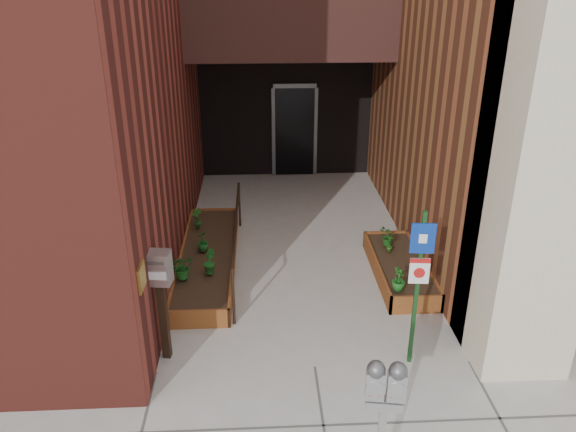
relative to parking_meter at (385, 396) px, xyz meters
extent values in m
plane|color=#9E9991|center=(-0.41, 1.91, -1.23)|extent=(80.00, 80.00, 0.00)
cube|color=beige|center=(2.14, 2.11, 0.97)|extent=(1.10, 1.20, 4.40)
cube|color=#321C16|center=(-0.41, 7.91, 2.77)|extent=(4.20, 2.00, 2.00)
cube|color=black|center=(-0.41, 9.31, 0.27)|extent=(4.00, 0.30, 3.00)
cube|color=black|center=(-0.21, 9.13, -0.18)|extent=(0.90, 0.06, 2.10)
cube|color=#B79338|center=(-2.40, 1.71, 0.27)|extent=(0.04, 0.30, 0.30)
cube|color=brown|center=(-1.96, 2.83, -1.08)|extent=(0.90, 0.04, 0.30)
cube|color=brown|center=(-1.96, 6.39, -1.08)|extent=(0.90, 0.04, 0.30)
cube|color=brown|center=(-2.39, 4.61, -1.08)|extent=(0.04, 3.60, 0.30)
cube|color=brown|center=(-1.53, 4.61, -1.08)|extent=(0.04, 3.60, 0.30)
cube|color=black|center=(-1.96, 4.61, -1.10)|extent=(0.82, 3.52, 0.26)
cube|color=brown|center=(1.19, 3.03, -1.08)|extent=(0.80, 0.04, 0.30)
cube|color=brown|center=(1.19, 5.19, -1.08)|extent=(0.80, 0.04, 0.30)
cube|color=brown|center=(0.81, 4.11, -1.08)|extent=(0.04, 2.20, 0.30)
cube|color=brown|center=(1.57, 4.11, -1.08)|extent=(0.04, 2.20, 0.30)
cube|color=black|center=(1.19, 4.11, -1.10)|extent=(0.72, 2.12, 0.26)
cylinder|color=black|center=(-1.46, 2.91, -0.78)|extent=(0.04, 0.04, 0.90)
cylinder|color=black|center=(-1.46, 6.21, -0.78)|extent=(0.04, 0.04, 0.90)
cylinder|color=black|center=(-1.46, 4.56, -0.35)|extent=(0.04, 3.30, 0.04)
cube|color=#9E9FA1|center=(0.00, 0.00, -0.09)|extent=(0.35, 0.18, 0.09)
cube|color=#9E9FA1|center=(-0.09, 0.01, 0.11)|extent=(0.18, 0.13, 0.29)
sphere|color=#59595B|center=(-0.09, 0.01, 0.28)|extent=(0.16, 0.16, 0.16)
cube|color=white|center=(-0.10, -0.04, 0.13)|extent=(0.10, 0.02, 0.05)
cube|color=#B21414|center=(-0.10, -0.04, 0.05)|extent=(0.10, 0.02, 0.03)
cube|color=#9E9FA1|center=(0.09, -0.01, 0.11)|extent=(0.18, 0.13, 0.29)
sphere|color=#59595B|center=(0.09, -0.01, 0.28)|extent=(0.16, 0.16, 0.16)
cube|color=white|center=(0.08, -0.07, 0.13)|extent=(0.10, 0.02, 0.05)
cube|color=#B21414|center=(0.08, -0.07, 0.05)|extent=(0.10, 0.02, 0.03)
cube|color=#163C19|center=(0.82, 1.97, -0.17)|extent=(0.05, 0.05, 2.12)
cube|color=navy|center=(0.82, 1.94, 0.55)|extent=(0.29, 0.05, 0.38)
cube|color=white|center=(0.82, 1.94, 0.55)|extent=(0.10, 0.02, 0.12)
cube|color=white|center=(0.82, 1.94, 0.12)|extent=(0.24, 0.04, 0.34)
cube|color=#B21414|center=(0.82, 1.94, 0.26)|extent=(0.24, 0.03, 0.06)
cylinder|color=#B21414|center=(0.82, 1.93, 0.10)|extent=(0.14, 0.02, 0.13)
cube|color=black|center=(-2.31, 2.24, -0.67)|extent=(0.11, 0.11, 1.12)
cube|color=#B6B6B9|center=(-2.31, 2.24, 0.09)|extent=(0.33, 0.26, 0.43)
cube|color=#59595B|center=(-2.32, 2.12, 0.21)|extent=(0.22, 0.04, 0.04)
cube|color=white|center=(-2.32, 2.12, 0.04)|extent=(0.24, 0.04, 0.10)
imported|color=#1B5F1C|center=(-2.26, 3.74, -0.74)|extent=(0.46, 0.46, 0.37)
imported|color=#1A5D1C|center=(-1.86, 3.88, -0.73)|extent=(0.24, 0.24, 0.39)
imported|color=#164F19|center=(-2.03, 4.63, -0.76)|extent=(0.26, 0.26, 0.34)
imported|color=#1B5819|center=(-2.20, 5.54, -0.74)|extent=(0.27, 0.27, 0.37)
imported|color=#1B5B1A|center=(0.94, 3.21, -0.75)|extent=(0.27, 0.27, 0.36)
imported|color=#2B621C|center=(1.08, 4.43, -0.78)|extent=(0.19, 0.19, 0.30)
imported|color=#1A5017|center=(1.09, 4.64, -0.77)|extent=(0.40, 0.40, 0.32)
camera|label=1|loc=(-1.05, -3.78, 3.44)|focal=35.00mm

